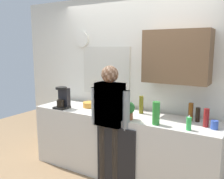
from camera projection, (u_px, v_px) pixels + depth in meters
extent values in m
cube|color=beige|center=(121.00, 144.00, 3.54)|extent=(2.71, 0.64, 0.91)
cube|color=black|center=(116.00, 157.00, 3.21)|extent=(0.56, 0.02, 0.82)
cube|color=silver|center=(135.00, 82.00, 3.75)|extent=(4.31, 0.10, 2.60)
cube|color=beige|center=(106.00, 71.00, 3.93)|extent=(0.86, 0.02, 0.76)
cube|color=#8CA5C6|center=(106.00, 71.00, 3.93)|extent=(0.80, 0.02, 0.70)
cube|color=brown|center=(177.00, 57.00, 3.16)|extent=(0.84, 0.32, 0.68)
cylinder|color=silver|center=(82.00, 39.00, 4.07)|extent=(0.26, 0.03, 0.26)
cube|color=black|center=(62.00, 107.00, 3.74)|extent=(0.20, 0.20, 0.03)
cube|color=black|center=(64.00, 97.00, 3.77)|extent=(0.18, 0.08, 0.28)
cylinder|color=black|center=(60.00, 103.00, 3.71)|extent=(0.11, 0.11, 0.11)
cylinder|color=black|center=(61.00, 88.00, 3.69)|extent=(0.17, 0.17, 0.03)
cylinder|color=brown|center=(191.00, 112.00, 3.10)|extent=(0.06, 0.06, 0.23)
cylinder|color=maroon|center=(206.00, 118.00, 2.86)|extent=(0.06, 0.06, 0.22)
cylinder|color=olive|center=(141.00, 105.00, 3.45)|extent=(0.06, 0.06, 0.25)
cylinder|color=black|center=(198.00, 115.00, 3.07)|extent=(0.06, 0.06, 0.18)
cylinder|color=#195923|center=(98.00, 104.00, 3.36)|extent=(0.07, 0.07, 0.30)
cylinder|color=#2D8C33|center=(156.00, 113.00, 2.95)|extent=(0.09, 0.09, 0.28)
cylinder|color=#3351B2|center=(214.00, 125.00, 2.80)|extent=(0.08, 0.08, 0.10)
cylinder|color=white|center=(63.00, 100.00, 4.10)|extent=(0.08, 0.08, 0.09)
cylinder|color=orange|center=(90.00, 105.00, 3.82)|extent=(0.22, 0.22, 0.08)
cylinder|color=#9E5638|center=(129.00, 116.00, 3.17)|extent=(0.10, 0.10, 0.09)
sphere|color=#2D7233|center=(129.00, 108.00, 3.15)|extent=(0.15, 0.15, 0.15)
cylinder|color=green|center=(189.00, 124.00, 2.76)|extent=(0.06, 0.06, 0.15)
cone|color=white|center=(189.00, 116.00, 2.74)|extent=(0.02, 0.02, 0.03)
cylinder|color=silver|center=(110.00, 105.00, 3.60)|extent=(0.14, 0.14, 0.17)
cylinder|color=#3F4766|center=(104.00, 153.00, 3.34)|extent=(0.12, 0.12, 0.82)
cylinder|color=#3F4766|center=(116.00, 156.00, 3.24)|extent=(0.12, 0.12, 0.82)
cube|color=silver|center=(110.00, 104.00, 3.17)|extent=(0.36, 0.20, 0.56)
sphere|color=beige|center=(110.00, 74.00, 3.11)|extent=(0.22, 0.22, 0.22)
cylinder|color=silver|center=(95.00, 106.00, 3.30)|extent=(0.09, 0.09, 0.50)
cylinder|color=silver|center=(126.00, 110.00, 3.06)|extent=(0.09, 0.09, 0.50)
cylinder|color=brown|center=(104.00, 153.00, 3.34)|extent=(0.12, 0.12, 0.82)
cylinder|color=brown|center=(116.00, 156.00, 3.24)|extent=(0.12, 0.12, 0.82)
cube|color=white|center=(110.00, 104.00, 3.17)|extent=(0.36, 0.20, 0.56)
sphere|color=#A57A59|center=(110.00, 74.00, 3.11)|extent=(0.22, 0.22, 0.22)
cylinder|color=white|center=(95.00, 106.00, 3.30)|extent=(0.09, 0.09, 0.50)
cylinder|color=white|center=(126.00, 110.00, 3.06)|extent=(0.09, 0.09, 0.50)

